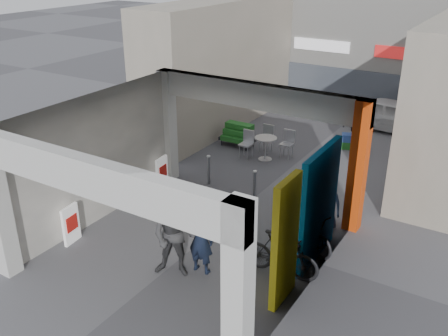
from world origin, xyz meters
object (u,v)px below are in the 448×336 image
Objects in this scene: produce_stand at (237,137)px; man_with_dog at (201,239)px; bicycle_rear at (281,254)px; border_collie at (232,230)px; man_elderly at (327,203)px; man_crates at (358,126)px; cafe_set at (266,147)px; bicycle_front at (305,230)px; man_back_turned at (174,236)px; white_van at (397,116)px.

man_with_dog reaches higher than produce_stand.
bicycle_rear reaches higher than produce_stand.
border_collie is at bearing -89.06° from man_with_dog.
border_collie is 2.58m from man_elderly.
man_crates is at bearing 97.61° from man_elderly.
man_with_dog is at bearing -74.61° from cafe_set.
bicycle_front is at bearing -129.49° from man_with_dog.
man_back_turned is 9.61m from man_crates.
produce_stand is (-1.36, 0.31, -0.01)m from cafe_set.
bicycle_rear is at bearing -95.77° from man_elderly.
man_crates reaches higher than bicycle_rear.
produce_stand is 0.76× the size of man_with_dog.
bicycle_front is 1.04× the size of bicycle_rear.
produce_stand is 0.69× the size of man_crates.
border_collie is at bearing 62.82° from man_crates.
man_back_turned reaches higher than produce_stand.
man_elderly reaches higher than border_collie.
bicycle_rear is 0.47× the size of white_van.
man_elderly is (2.16, 3.68, -0.25)m from man_back_turned.
produce_stand is at bearing 167.22° from cafe_set.
man_elderly is 2.47m from bicycle_rear.
man_back_turned is at bearing -79.21° from produce_stand.
white_van is (1.76, 12.39, -0.37)m from man_back_turned.
man_elderly is at bearing -7.11° from bicycle_rear.
bicycle_rear is (1.60, 0.82, -0.30)m from man_with_dog.
man_crates is 0.49× the size of white_van.
white_van is (3.23, 5.06, 0.30)m from cafe_set.
man_back_turned reaches higher than white_van.
bicycle_front is at bearing 43.81° from border_collie.
bicycle_front is (1.71, 0.64, 0.22)m from border_collie.
bicycle_rear is at bearing -155.55° from bicycle_front.
cafe_set is 0.80× the size of man_back_turned.
border_collie is 10.56m from white_van.
man_crates is (0.65, 9.15, 0.08)m from man_with_dog.
border_collie is 1.64m from man_with_dog.
cafe_set is 1.27× the size of produce_stand.
produce_stand is 0.71× the size of bicycle_rear.
man_elderly is (3.64, -3.66, 0.41)m from cafe_set.
cafe_set is 5.69m from border_collie.
bicycle_rear reaches higher than bicycle_front.
white_van is (-0.28, 11.17, 0.11)m from bicycle_rear.
man_back_turned reaches higher than man_crates.
bicycle_front is (4.88, -5.07, 0.16)m from produce_stand.
produce_stand is at bearing 4.46° from man_crates.
bicycle_front is (1.60, 2.17, -0.35)m from man_with_dog.
bicycle_front is (3.51, -4.76, 0.14)m from cafe_set.
cafe_set is 7.05m from bicycle_rear.
man_crates is (2.55, 2.22, 0.58)m from cafe_set.
man_with_dog reaches higher than cafe_set.
man_crates is at bearing 41.00° from cafe_set.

